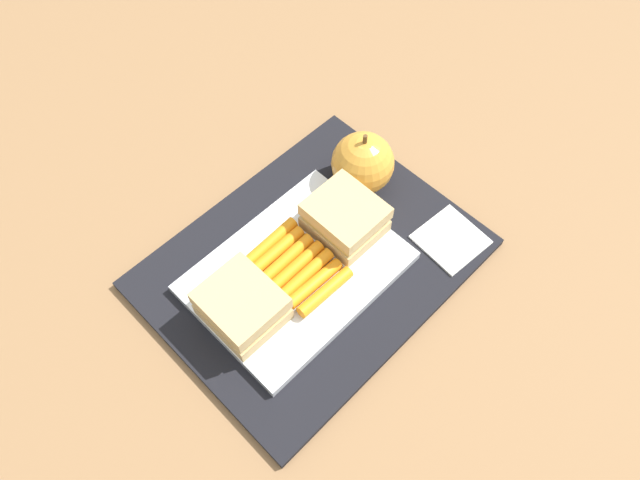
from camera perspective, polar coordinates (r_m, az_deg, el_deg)
ground_plane at (r=0.70m, az=-0.72°, el=-2.41°), size 2.40×2.40×0.00m
lunchbag_mat at (r=0.69m, az=-0.73°, el=-2.21°), size 0.36×0.28×0.01m
food_tray at (r=0.68m, az=-2.24°, el=-3.07°), size 0.23×0.17×0.01m
sandwich_half_left at (r=0.63m, az=-7.46°, el=-6.25°), size 0.07×0.08×0.04m
sandwich_half_right at (r=0.68m, az=2.41°, el=2.15°), size 0.07×0.08×0.04m
carrot_sticks_bundle at (r=0.67m, az=-2.28°, el=-2.55°), size 0.08×0.10×0.02m
apple at (r=0.72m, az=4.10°, el=7.32°), size 0.08×0.08×0.09m
paper_napkin at (r=0.72m, az=12.36°, el=0.06°), size 0.08×0.08×0.00m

